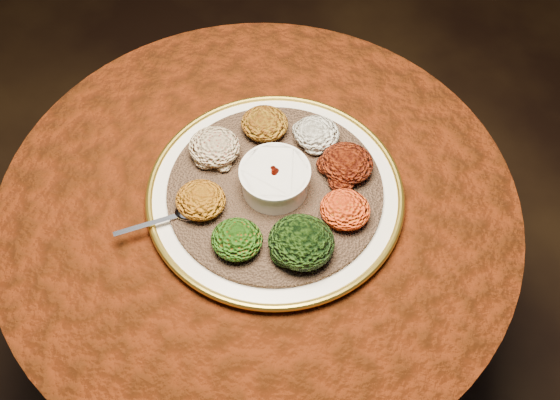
% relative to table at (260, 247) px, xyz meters
% --- Properties ---
extents(table, '(0.96, 0.96, 0.73)m').
position_rel_table_xyz_m(table, '(0.00, 0.00, 0.00)').
color(table, black).
rests_on(table, ground).
extents(platter, '(0.52, 0.52, 0.02)m').
position_rel_table_xyz_m(platter, '(0.03, 0.01, 0.19)').
color(platter, white).
rests_on(platter, table).
extents(injera, '(0.49, 0.49, 0.01)m').
position_rel_table_xyz_m(injera, '(0.03, 0.01, 0.20)').
color(injera, brown).
rests_on(injera, platter).
extents(stew_bowl, '(0.13, 0.13, 0.05)m').
position_rel_table_xyz_m(stew_bowl, '(0.03, 0.01, 0.24)').
color(stew_bowl, white).
rests_on(stew_bowl, injera).
extents(spoon, '(0.12, 0.10, 0.01)m').
position_rel_table_xyz_m(spoon, '(-0.11, -0.09, 0.21)').
color(spoon, silver).
rests_on(spoon, injera).
extents(portion_ayib, '(0.09, 0.08, 0.04)m').
position_rel_table_xyz_m(portion_ayib, '(0.07, 0.14, 0.23)').
color(portion_ayib, white).
rests_on(portion_ayib, injera).
extents(portion_kitfo, '(0.10, 0.09, 0.05)m').
position_rel_table_xyz_m(portion_kitfo, '(0.14, 0.09, 0.23)').
color(portion_kitfo, black).
rests_on(portion_kitfo, injera).
extents(portion_tikil, '(0.09, 0.08, 0.04)m').
position_rel_table_xyz_m(portion_tikil, '(0.16, -0.01, 0.23)').
color(portion_tikil, '#AC640E').
rests_on(portion_tikil, injera).
extents(portion_gomen, '(0.11, 0.11, 0.05)m').
position_rel_table_xyz_m(portion_gomen, '(0.11, -0.09, 0.23)').
color(portion_gomen, black).
rests_on(portion_gomen, injera).
extents(portion_mixveg, '(0.09, 0.08, 0.04)m').
position_rel_table_xyz_m(portion_mixveg, '(0.01, -0.12, 0.23)').
color(portion_mixveg, '#8B2E08').
rests_on(portion_mixveg, injera).
extents(portion_kik, '(0.09, 0.08, 0.04)m').
position_rel_table_xyz_m(portion_kik, '(-0.08, -0.06, 0.23)').
color(portion_kik, '#9C5A0D').
rests_on(portion_kik, injera).
extents(portion_timatim, '(0.10, 0.09, 0.05)m').
position_rel_table_xyz_m(portion_timatim, '(-0.10, 0.05, 0.23)').
color(portion_timatim, maroon).
rests_on(portion_timatim, injera).
extents(portion_shiro, '(0.09, 0.09, 0.04)m').
position_rel_table_xyz_m(portion_shiro, '(-0.03, 0.13, 0.23)').
color(portion_shiro, '#885A10').
rests_on(portion_shiro, injera).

